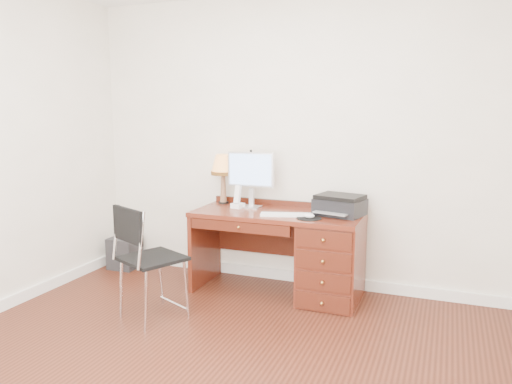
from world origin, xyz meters
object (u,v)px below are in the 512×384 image
at_px(phone, 238,201).
at_px(equipment_box, 125,252).
at_px(monitor, 251,173).
at_px(printer, 340,205).
at_px(chair, 147,252).
at_px(leg_lamp, 223,168).
at_px(desk, 312,252).

distance_m(phone, equipment_box, 1.48).
bearing_deg(equipment_box, monitor, -1.04).
relative_size(monitor, printer, 1.13).
bearing_deg(chair, leg_lamp, 108.85).
relative_size(phone, chair, 0.23).
height_order(monitor, equipment_box, monitor).
bearing_deg(printer, equipment_box, -167.21).
distance_m(desk, equipment_box, 2.07).
height_order(printer, chair, printer).
bearing_deg(equipment_box, leg_lamp, 2.75).
height_order(monitor, phone, monitor).
xyz_separation_m(monitor, leg_lamp, (-0.32, 0.07, 0.02)).
relative_size(desk, monitor, 2.90).
bearing_deg(leg_lamp, desk, -11.34).
bearing_deg(phone, equipment_box, -172.38).
bearing_deg(desk, printer, 18.86).
height_order(desk, chair, chair).
height_order(desk, leg_lamp, leg_lamp).
xyz_separation_m(desk, leg_lamp, (-0.95, 0.19, 0.69)).
bearing_deg(monitor, printer, -3.43).
xyz_separation_m(phone, equipment_box, (-1.33, 0.06, -0.65)).
bearing_deg(monitor, desk, -11.20).
height_order(phone, equipment_box, phone).
relative_size(monitor, chair, 0.56).
distance_m(monitor, equipment_box, 1.69).
distance_m(leg_lamp, equipment_box, 1.45).
xyz_separation_m(printer, equipment_box, (-2.27, 0.02, -0.67)).
bearing_deg(chair, phone, 95.99).
bearing_deg(leg_lamp, equipment_box, -175.18).
bearing_deg(monitor, equipment_box, -179.26).
height_order(printer, phone, phone).
xyz_separation_m(monitor, printer, (0.85, -0.05, -0.24)).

